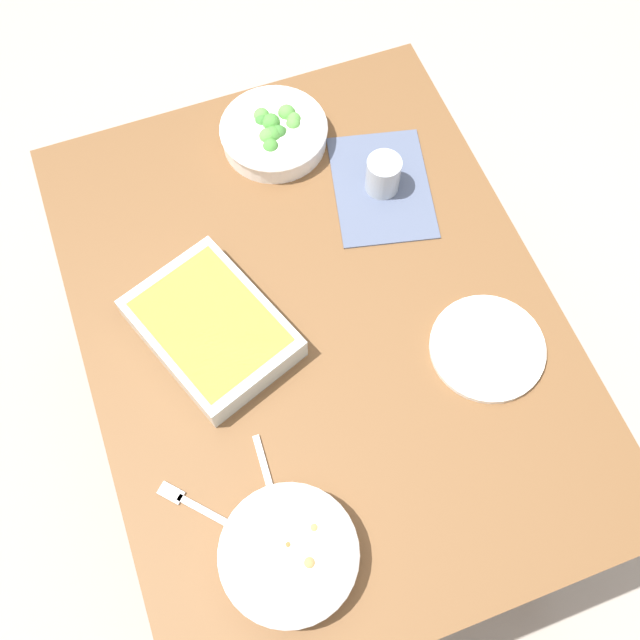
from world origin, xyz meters
TOP-DOWN VIEW (x-y plane):
  - ground_plane at (0.00, 0.00)m, footprint 6.00×6.00m
  - dining_table at (0.00, 0.00)m, footprint 1.20×0.90m
  - placemat at (0.25, -0.23)m, footprint 0.32×0.26m
  - stew_bowl at (-0.40, 0.20)m, footprint 0.23×0.23m
  - broccoli_bowl at (0.44, -0.06)m, footprint 0.23×0.23m
  - baking_dish at (0.04, 0.20)m, footprint 0.36×0.31m
  - drink_cup at (0.25, -0.23)m, footprint 0.07×0.07m
  - side_plate at (-0.17, -0.28)m, footprint 0.22×0.22m
  - spoon_by_stew at (-0.29, 0.20)m, footprint 0.18×0.03m
  - spoon_by_broccoli at (0.40, -0.08)m, footprint 0.15×0.13m
  - fork_on_table at (-0.26, 0.32)m, footprint 0.14×0.13m

SIDE VIEW (x-z plane):
  - ground_plane at x=0.00m, z-range 0.00..0.00m
  - dining_table at x=0.00m, z-range 0.28..1.02m
  - placemat at x=0.25m, z-range 0.74..0.74m
  - fork_on_table at x=-0.26m, z-range 0.74..0.75m
  - spoon_by_stew at x=-0.29m, z-range 0.74..0.75m
  - spoon_by_broccoli at x=0.40m, z-range 0.74..0.75m
  - side_plate at x=-0.17m, z-range 0.74..0.75m
  - broccoli_bowl at x=0.44m, z-range 0.74..0.80m
  - stew_bowl at x=-0.40m, z-range 0.74..0.80m
  - baking_dish at x=0.04m, z-range 0.74..0.80m
  - drink_cup at x=0.25m, z-range 0.74..0.82m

